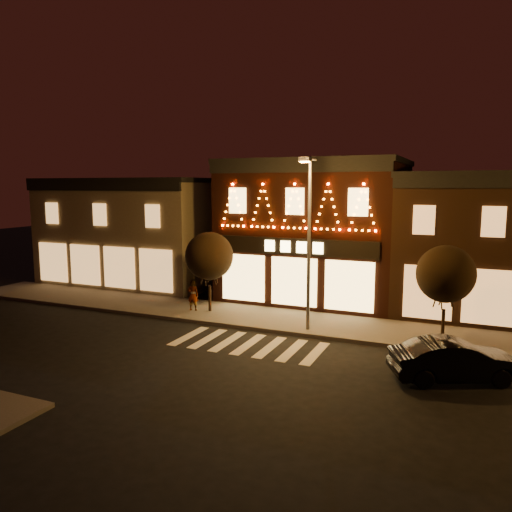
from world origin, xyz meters
The scene contains 10 objects.
ground centered at (0.00, 0.00, 0.00)m, with size 120.00×120.00×0.00m, color black.
sidewalk_far centered at (2.00, 8.00, 0.07)m, with size 44.00×4.00×0.15m, color #47423D.
building_left centered at (-13.00, 13.99, 3.66)m, with size 12.20×8.28×7.30m.
building_pulp centered at (0.00, 13.98, 4.16)m, with size 10.20×8.34×8.30m.
building_right_a centered at (9.50, 13.99, 3.76)m, with size 9.20×8.28×7.50m.
streetlamp_mid centered at (1.85, 6.49, 4.79)m, with size 0.60×1.82×7.91m.
tree_left centered at (-4.05, 7.93, 3.13)m, with size 2.54×2.54×4.25m.
tree_right centered at (7.69, 7.55, 3.06)m, with size 2.48×2.48×4.15m.
dark_sedan centered at (8.34, 3.20, 0.74)m, with size 1.56×4.48×1.48m, color black.
pedestrian centered at (-4.95, 7.69, 0.97)m, with size 0.60×0.39×1.65m, color gray.
Camera 1 is at (8.53, -14.87, 6.83)m, focal length 34.77 mm.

